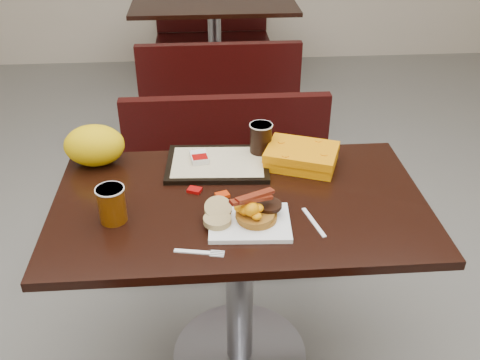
{
  "coord_description": "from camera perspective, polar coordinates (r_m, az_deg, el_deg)",
  "views": [
    {
      "loc": [
        -0.1,
        -1.43,
        1.72
      ],
      "look_at": [
        0.0,
        0.01,
        0.82
      ],
      "focal_mm": 40.25,
      "sensor_mm": 36.0,
      "label": 1
    }
  ],
  "objects": [
    {
      "name": "muffin_bottom",
      "position": [
        1.61,
        -2.42,
        -4.27
      ],
      "size": [
        0.11,
        0.11,
        0.02
      ],
      "primitive_type": "cylinder",
      "rotation": [
        0.0,
        0.0,
        -0.33
      ],
      "color": "tan",
      "rests_on": "platter"
    },
    {
      "name": "condiment_ketchup",
      "position": [
        1.78,
        -4.84,
        -1.06
      ],
      "size": [
        0.05,
        0.05,
        0.01
      ],
      "primitive_type": "cube",
      "rotation": [
        0.0,
        0.0,
        -0.4
      ],
      "color": "#8C0504",
      "rests_on": "table_near"
    },
    {
      "name": "pancake_stack",
      "position": [
        1.62,
        1.79,
        -3.76
      ],
      "size": [
        0.14,
        0.14,
        0.03
      ],
      "primitive_type": "cylinder",
      "rotation": [
        0.0,
        0.0,
        -0.16
      ],
      "color": "#9F6F1A",
      "rests_on": "platter"
    },
    {
      "name": "bench_far_s",
      "position": [
        3.6,
        -2.27,
        9.68
      ],
      "size": [
        1.0,
        0.46,
        0.72
      ],
      "primitive_type": null,
      "color": "black",
      "rests_on": "floor"
    },
    {
      "name": "table_near",
      "position": [
        1.97,
        -0.04,
        -11.2
      ],
      "size": [
        1.2,
        0.7,
        0.75
      ],
      "primitive_type": null,
      "color": "black",
      "rests_on": "floor"
    },
    {
      "name": "coffee_cup_near",
      "position": [
        1.66,
        -13.43,
        -2.55
      ],
      "size": [
        0.09,
        0.09,
        0.11
      ],
      "primitive_type": "cylinder",
      "rotation": [
        0.0,
        0.0,
        -0.15
      ],
      "color": "#843D04",
      "rests_on": "table_near"
    },
    {
      "name": "bench_near_n",
      "position": [
        2.53,
        -1.19,
        -0.59
      ],
      "size": [
        1.0,
        0.46,
        0.72
      ],
      "primitive_type": null,
      "color": "black",
      "rests_on": "floor"
    },
    {
      "name": "table_far",
      "position": [
        4.25,
        -2.67,
        13.42
      ],
      "size": [
        1.2,
        0.7,
        0.75
      ],
      "primitive_type": null,
      "color": "black",
      "rests_on": "floor"
    },
    {
      "name": "floor",
      "position": [
        2.24,
        -0.03,
        -18.21
      ],
      "size": [
        6.0,
        7.0,
        0.01
      ],
      "primitive_type": "cube",
      "color": "gray",
      "rests_on": "ground"
    },
    {
      "name": "paper_bag",
      "position": [
        1.97,
        -15.17,
        3.57
      ],
      "size": [
        0.23,
        0.18,
        0.15
      ],
      "primitive_type": "ellipsoid",
      "rotation": [
        0.0,
        0.0,
        -0.15
      ],
      "color": "yellow",
      "rests_on": "table_near"
    },
    {
      "name": "tray",
      "position": [
        1.92,
        -2.39,
        1.73
      ],
      "size": [
        0.37,
        0.28,
        0.02
      ],
      "primitive_type": "cube",
      "rotation": [
        0.0,
        0.0,
        -0.06
      ],
      "color": "black",
      "rests_on": "table_near"
    },
    {
      "name": "hashbrown_sleeve_left",
      "position": [
        1.92,
        -4.35,
        2.41
      ],
      "size": [
        0.07,
        0.09,
        0.02
      ],
      "primitive_type": "cube",
      "rotation": [
        0.0,
        0.0,
        0.16
      ],
      "color": "silver",
      "rests_on": "tray"
    },
    {
      "name": "platter",
      "position": [
        1.62,
        1.03,
        -4.54
      ],
      "size": [
        0.25,
        0.2,
        0.01
      ],
      "primitive_type": "cube",
      "rotation": [
        0.0,
        0.0,
        -0.06
      ],
      "color": "white",
      "rests_on": "table_near"
    },
    {
      "name": "bacon_strips",
      "position": [
        1.58,
        1.21,
        -1.99
      ],
      "size": [
        0.15,
        0.11,
        0.01
      ],
      "primitive_type": null,
      "rotation": [
        0.0,
        0.0,
        0.43
      ],
      "color": "#4B0805",
      "rests_on": "scrambled_eggs"
    },
    {
      "name": "condiment_syrup",
      "position": [
        1.75,
        -1.88,
        -1.6
      ],
      "size": [
        0.05,
        0.05,
        0.01
      ],
      "primitive_type": "cube",
      "rotation": [
        0.0,
        0.0,
        0.35
      ],
      "color": "#BE2D08",
      "rests_on": "table_near"
    },
    {
      "name": "muffin_top",
      "position": [
        1.63,
        -2.34,
        -3.04
      ],
      "size": [
        0.09,
        0.09,
        0.05
      ],
      "primitive_type": "cylinder",
      "rotation": [
        0.38,
        0.0,
        0.04
      ],
      "color": "tan",
      "rests_on": "platter"
    },
    {
      "name": "knife",
      "position": [
        1.65,
        7.81,
        -4.45
      ],
      "size": [
        0.05,
        0.15,
        0.0
      ],
      "primitive_type": "cube",
      "rotation": [
        0.0,
        0.0,
        -1.33
      ],
      "color": "white",
      "rests_on": "table_near"
    },
    {
      "name": "sausage_patty",
      "position": [
        1.63,
        3.1,
        -2.68
      ],
      "size": [
        0.1,
        0.1,
        0.01
      ],
      "primitive_type": "cylinder",
      "rotation": [
        0.0,
        0.0,
        -0.29
      ],
      "color": "black",
      "rests_on": "pancake_stack"
    },
    {
      "name": "scrambled_eggs",
      "position": [
        1.58,
        1.17,
        -3.22
      ],
      "size": [
        0.09,
        0.08,
        0.04
      ],
      "primitive_type": "ellipsoid",
      "rotation": [
        0.0,
        0.0,
        0.02
      ],
      "color": "#E59B04",
      "rests_on": "pancake_stack"
    },
    {
      "name": "coffee_cup_far",
      "position": [
        1.95,
        2.22,
        4.45
      ],
      "size": [
        0.08,
        0.08,
        0.11
      ],
      "primitive_type": "cylinder",
      "rotation": [
        0.0,
        0.0,
        0.05
      ],
      "color": "black",
      "rests_on": "tray"
    },
    {
      "name": "bench_far_n",
      "position": [
        4.93,
        -2.95,
        15.83
      ],
      "size": [
        1.0,
        0.46,
        0.72
      ],
      "primitive_type": null,
      "color": "black",
      "rests_on": "floor"
    },
    {
      "name": "clamshell",
      "position": [
        1.92,
        6.55,
        2.51
      ],
      "size": [
        0.29,
        0.26,
        0.07
      ],
      "primitive_type": "cube",
      "rotation": [
        0.0,
        0.0,
        -0.37
      ],
      "color": "orange",
      "rests_on": "table_near"
    },
    {
      "name": "fork",
      "position": [
        1.53,
        -5.1,
        -7.58
      ],
      "size": [
        0.15,
        0.05,
        0.0
      ],
      "primitive_type": null,
      "rotation": [
        0.0,
        0.0,
        -0.19
      ],
      "color": "white",
      "rests_on": "table_near"
    }
  ]
}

